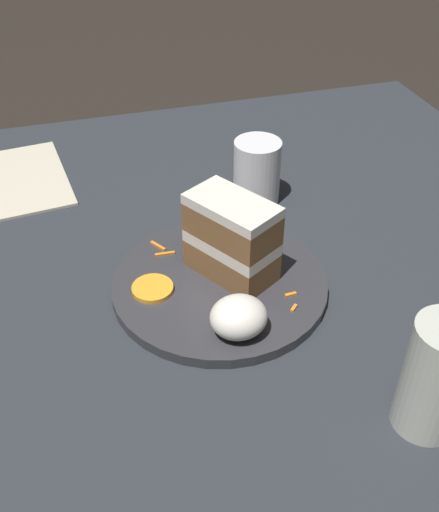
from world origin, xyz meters
TOP-DOWN VIEW (x-y plane):
  - ground_plane at (0.00, 0.00)m, footprint 6.00×6.00m
  - dining_table at (0.00, 0.00)m, footprint 1.14×1.14m
  - plate at (0.01, 0.02)m, footprint 0.27×0.27m
  - cake_slice at (0.02, 0.03)m, footprint 0.11×0.13m
  - cream_dollop at (-0.00, -0.07)m, footprint 0.07×0.06m
  - orange_garnish at (-0.08, 0.02)m, footprint 0.05×0.05m
  - carrot_shreds_scatter at (-0.00, 0.03)m, footprint 0.15×0.18m
  - drinking_glass at (0.14, -0.23)m, footprint 0.06×0.06m
  - coffee_mug at (0.12, 0.20)m, footprint 0.07×0.07m
  - menu_card at (-0.23, 0.37)m, footprint 0.17×0.23m

SIDE VIEW (x-z plane):
  - ground_plane at x=0.00m, z-range 0.00..0.00m
  - dining_table at x=0.00m, z-range 0.00..0.03m
  - menu_card at x=-0.23m, z-range 0.03..0.04m
  - plate at x=0.01m, z-range 0.03..0.05m
  - carrot_shreds_scatter at x=0.00m, z-range 0.05..0.05m
  - orange_garnish at x=-0.08m, z-range 0.05..0.05m
  - cream_dollop at x=0.00m, z-range 0.05..0.09m
  - coffee_mug at x=0.12m, z-range 0.04..0.13m
  - drinking_glass at x=0.14m, z-range 0.02..0.15m
  - cake_slice at x=0.02m, z-range 0.05..0.15m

